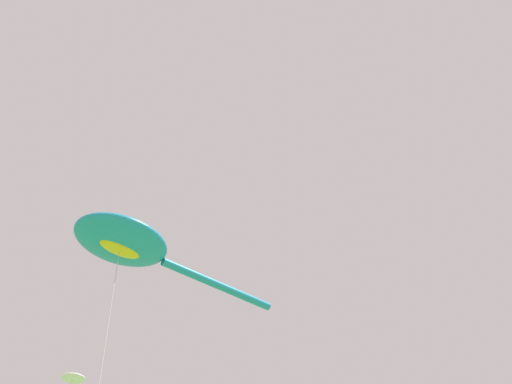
{
  "coord_description": "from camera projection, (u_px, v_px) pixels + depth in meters",
  "views": [
    {
      "loc": [
        -6.61,
        0.8,
        1.39
      ],
      "look_at": [
        1.34,
        8.41,
        11.62
      ],
      "focal_mm": 42.09,
      "sensor_mm": 36.0,
      "label": 1
    }
  ],
  "objects": [
    {
      "name": "big_show_kite",
      "position": [
        127.0,
        244.0,
        23.16
      ],
      "size": [
        9.28,
        5.04,
        16.18
      ],
      "rotation": [
        0.0,
        0.0,
        3.0
      ],
      "color": "#1E8CBF",
      "rests_on": "ground"
    },
    {
      "name": "small_kite_bird_shape",
      "position": [
        72.0,
        381.0,
        23.55
      ],
      "size": [
        3.82,
        1.65,
        12.32
      ],
      "rotation": [
        0.0,
        0.0,
        2.6
      ],
      "color": "white",
      "rests_on": "ground"
    }
  ]
}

